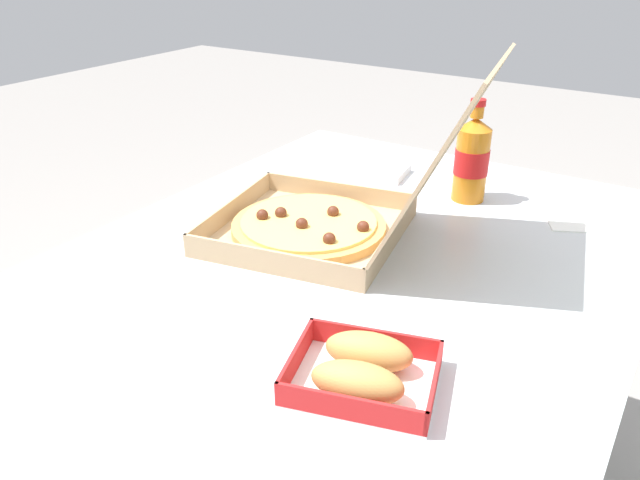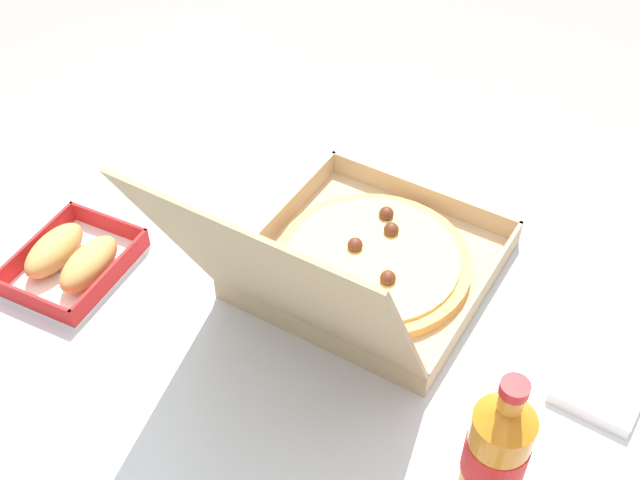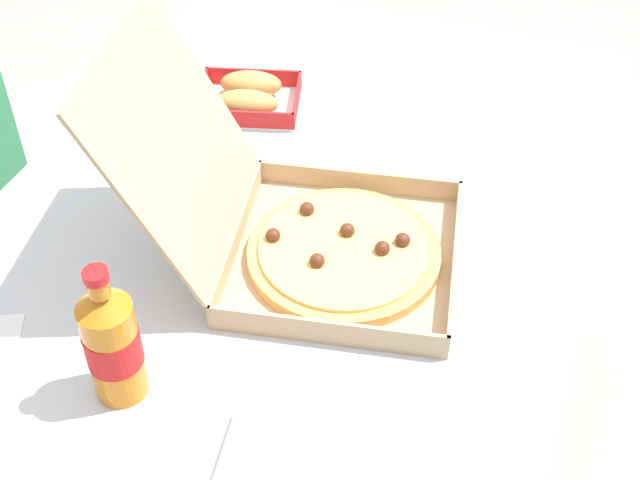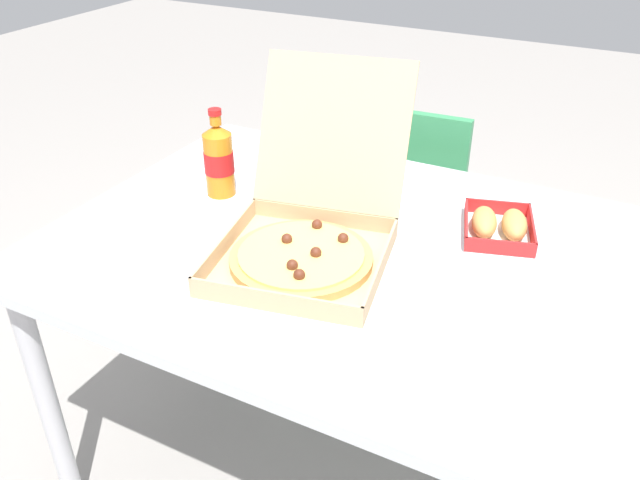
# 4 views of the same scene
# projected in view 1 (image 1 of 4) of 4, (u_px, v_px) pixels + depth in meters

# --- Properties ---
(dining_table) EXTENTS (1.41, 0.98, 0.73)m
(dining_table) POSITION_uv_depth(u_px,v_px,m) (335.00, 303.00, 1.12)
(dining_table) COLOR silver
(dining_table) RESTS_ON ground_plane
(pizza_box_open) EXTENTS (0.44, 0.56, 0.36)m
(pizza_box_open) POSITION_uv_depth(u_px,v_px,m) (331.00, 215.00, 1.18)
(pizza_box_open) COLOR tan
(pizza_box_open) RESTS_ON dining_table
(bread_side_box) EXTENTS (0.20, 0.22, 0.06)m
(bread_side_box) POSITION_uv_depth(u_px,v_px,m) (363.00, 370.00, 0.80)
(bread_side_box) COLOR white
(bread_side_box) RESTS_ON dining_table
(cola_bottle) EXTENTS (0.07, 0.07, 0.22)m
(cola_bottle) POSITION_uv_depth(u_px,v_px,m) (472.00, 159.00, 1.34)
(cola_bottle) COLOR orange
(cola_bottle) RESTS_ON dining_table
(paper_menu) EXTENTS (0.25, 0.23, 0.00)m
(paper_menu) POSITION_uv_depth(u_px,v_px,m) (579.00, 211.00, 1.31)
(paper_menu) COLOR white
(paper_menu) RESTS_ON dining_table
(napkin_pile) EXTENTS (0.13, 0.13, 0.02)m
(napkin_pile) POSITION_uv_depth(u_px,v_px,m) (383.00, 171.00, 1.51)
(napkin_pile) COLOR white
(napkin_pile) RESTS_ON dining_table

